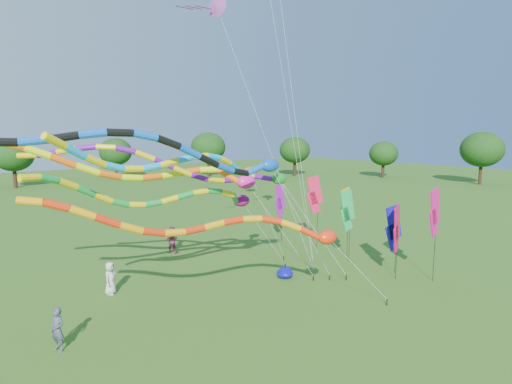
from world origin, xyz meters
TOP-DOWN VIEW (x-y plane):
  - ground at (0.00, 0.00)m, footprint 160.00×160.00m
  - tree_ring at (-3.02, 4.07)m, footprint 114.88×114.31m
  - tube_kite_red at (-4.34, 2.11)m, footprint 13.08×5.10m
  - tube_kite_orange at (-5.88, 6.13)m, footprint 15.17×5.00m
  - tube_kite_purple at (-3.97, 5.56)m, footprint 13.36×6.14m
  - tube_kite_blue at (-5.89, 3.41)m, footprint 15.95×1.71m
  - tube_kite_cyan at (-4.10, 4.49)m, footprint 13.54×4.41m
  - tube_kite_green at (-4.70, 5.21)m, footprint 12.89×1.36m
  - delta_kite_high_c at (-1.59, 6.91)m, footprint 6.35×3.59m
  - banner_pole_red at (6.35, 7.69)m, footprint 1.09×0.56m
  - banner_pole_violet at (5.81, 10.39)m, footprint 1.16×0.28m
  - banner_pole_magenta_a at (5.21, 0.90)m, footprint 1.12×0.47m
  - banner_pole_magenta_b at (6.42, -0.41)m, footprint 1.16×0.18m
  - banner_pole_green at (5.85, 4.60)m, footprint 1.16×0.25m
  - banner_pole_blue_a at (6.01, 1.62)m, footprint 1.15×0.32m
  - banner_pole_orange at (6.28, 5.05)m, footprint 1.16×0.19m
  - blue_nylon_heap at (1.11, 4.85)m, footprint 1.40×1.47m
  - person_a at (-6.84, 8.32)m, footprint 0.90×0.87m
  - person_b at (-10.22, 4.25)m, footprint 0.56×0.67m
  - person_c at (-1.26, 12.72)m, footprint 1.03×1.06m

SIDE VIEW (x-z plane):
  - ground at x=0.00m, z-range 0.00..0.00m
  - blue_nylon_heap at x=1.11m, z-range -0.02..0.45m
  - person_a at x=-6.84m, z-range 0.00..1.55m
  - person_b at x=-10.22m, z-range 0.00..1.57m
  - person_c at x=-1.26m, z-range 0.00..1.72m
  - banner_pole_blue_a at x=6.01m, z-range 0.64..4.43m
  - banner_pole_magenta_a at x=5.21m, z-range 0.74..4.73m
  - banner_pole_violet at x=5.81m, z-range 0.84..5.04m
  - banner_pole_green at x=5.85m, z-range 0.90..5.22m
  - banner_pole_orange at x=6.28m, z-range 0.92..5.28m
  - banner_pole_red at x=6.35m, z-range 1.16..6.00m
  - banner_pole_magenta_b at x=6.42m, z-range 1.17..6.05m
  - tube_kite_red at x=-4.34m, z-range 0.93..7.02m
  - tube_kite_green at x=-4.70m, z-range 1.45..8.22m
  - tree_ring at x=-3.02m, z-range 0.72..10.44m
  - tube_kite_purple at x=-3.97m, z-range 2.14..9.83m
  - tube_kite_orange at x=-5.88m, z-range 1.98..10.05m
  - tube_kite_cyan at x=-4.10m, z-range 2.13..10.20m
  - tube_kite_blue at x=-5.89m, z-range 2.57..10.99m
  - delta_kite_high_c at x=-1.59m, z-range 6.41..20.75m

